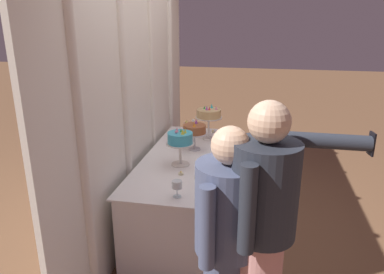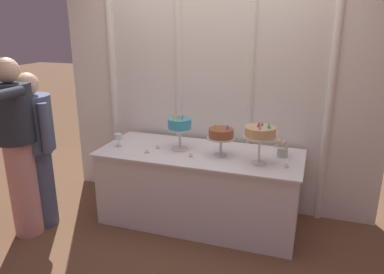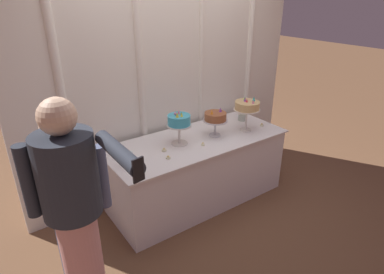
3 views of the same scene
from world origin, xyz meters
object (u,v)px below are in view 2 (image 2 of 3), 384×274
at_px(tealight_near_left, 158,148).
at_px(tealight_near_right, 191,156).
at_px(wine_glass, 118,137).
at_px(flower_vase, 282,150).
at_px(cake_display_center, 221,135).
at_px(guest_girl_blue_dress, 17,143).
at_px(cake_display_leftmost, 180,126).
at_px(cake_display_rightmost, 260,133).
at_px(cake_table, 199,187).
at_px(guest_man_pink_jacket, 36,147).
at_px(tealight_far_left, 147,152).
at_px(tealight_far_right, 287,166).

distance_m(tealight_near_left, tealight_near_right, 0.40).
height_order(wine_glass, flower_vase, flower_vase).
height_order(cake_display_center, guest_girl_blue_dress, guest_girl_blue_dress).
bearing_deg(tealight_near_left, wine_glass, -170.51).
distance_m(wine_glass, tealight_near_right, 0.78).
bearing_deg(tealight_near_right, wine_glass, 176.25).
bearing_deg(cake_display_leftmost, guest_girl_blue_dress, -149.31).
height_order(cake_display_rightmost, wine_glass, cake_display_rightmost).
bearing_deg(flower_vase, guest_girl_blue_dress, -158.85).
bearing_deg(cake_display_rightmost, cake_table, 168.31).
bearing_deg(cake_display_rightmost, guest_man_pink_jacket, -168.27).
distance_m(cake_display_rightmost, tealight_far_left, 1.08).
bearing_deg(tealight_near_right, tealight_far_left, -175.62).
distance_m(wine_glass, tealight_far_right, 1.64).
distance_m(cake_table, tealight_far_left, 0.63).
distance_m(flower_vase, tealight_near_right, 0.85).
height_order(cake_display_rightmost, tealight_near_right, cake_display_rightmost).
bearing_deg(cake_display_center, tealight_far_left, -167.19).
distance_m(tealight_near_right, tealight_far_right, 0.86).
relative_size(cake_table, flower_vase, 11.64).
bearing_deg(guest_man_pink_jacket, cake_display_rightmost, 11.73).
height_order(flower_vase, guest_girl_blue_dress, guest_girl_blue_dress).
height_order(tealight_near_right, guest_girl_blue_dress, guest_girl_blue_dress).
height_order(tealight_near_right, guest_man_pink_jacket, guest_man_pink_jacket).
distance_m(cake_display_center, guest_man_pink_jacket, 1.74).
relative_size(cake_display_center, tealight_near_left, 6.54).
bearing_deg(guest_girl_blue_dress, tealight_far_left, 28.54).
height_order(cake_display_rightmost, guest_man_pink_jacket, guest_man_pink_jacket).
height_order(cake_display_rightmost, tealight_far_right, cake_display_rightmost).
distance_m(flower_vase, tealight_near_left, 1.19).
xyz_separation_m(tealight_near_left, tealight_near_right, (0.38, -0.12, 0.00)).
relative_size(wine_glass, tealight_near_left, 2.77).
distance_m(cake_table, cake_display_center, 0.61).
distance_m(wine_glass, guest_girl_blue_dress, 0.91).
height_order(tealight_far_right, guest_man_pink_jacket, guest_man_pink_jacket).
relative_size(cake_display_leftmost, tealight_near_left, 7.62).
height_order(cake_display_leftmost, tealight_near_left, cake_display_leftmost).
relative_size(cake_display_leftmost, tealight_far_right, 8.99).
relative_size(flower_vase, guest_man_pink_jacket, 0.11).
distance_m(tealight_far_right, guest_man_pink_jacket, 2.30).
bearing_deg(tealight_far_right, cake_table, 170.57).
height_order(tealight_near_left, guest_girl_blue_dress, guest_girl_blue_dress).
bearing_deg(tealight_far_right, flower_vase, 103.48).
distance_m(cake_display_leftmost, flower_vase, 0.99).
height_order(cake_table, tealight_far_left, tealight_far_left).
xyz_separation_m(cake_display_center, flower_vase, (0.54, 0.16, -0.15)).
xyz_separation_m(cake_display_rightmost, guest_girl_blue_dress, (-2.05, -0.61, -0.11)).
bearing_deg(guest_girl_blue_dress, cake_display_center, 22.59).
bearing_deg(wine_glass, guest_girl_blue_dress, -136.07).
bearing_deg(tealight_near_right, guest_girl_blue_dress, -157.99).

